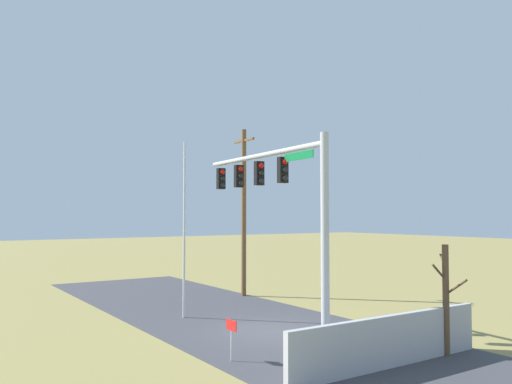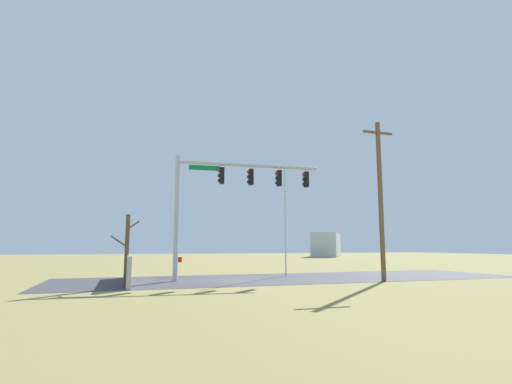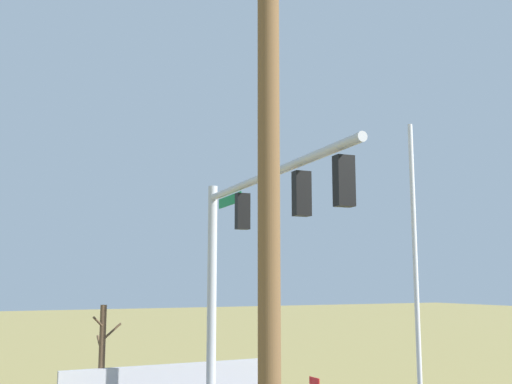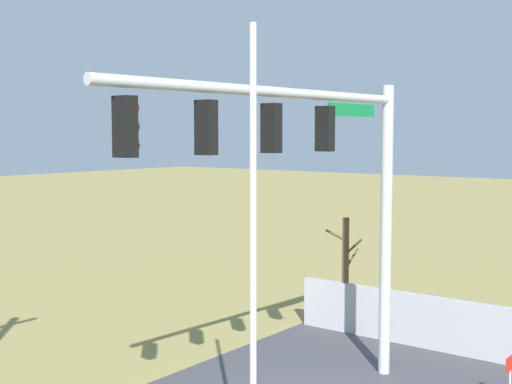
# 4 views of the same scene
# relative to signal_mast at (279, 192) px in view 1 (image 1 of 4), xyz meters

# --- Properties ---
(ground_plane) EXTENTS (160.00, 160.00, 0.00)m
(ground_plane) POSITION_rel_signal_mast_xyz_m (-0.43, -0.11, -5.18)
(ground_plane) COLOR olive
(road_surface) EXTENTS (28.00, 8.00, 0.01)m
(road_surface) POSITION_rel_signal_mast_xyz_m (-4.43, -0.11, -5.17)
(road_surface) COLOR #3D3D42
(road_surface) RESTS_ON ground_plane
(sidewalk_corner) EXTENTS (6.00, 6.00, 0.01)m
(sidewalk_corner) POSITION_rel_signal_mast_xyz_m (3.79, -0.20, -5.17)
(sidewalk_corner) COLOR #B7B5AD
(sidewalk_corner) RESTS_ON ground_plane
(retaining_fence) EXTENTS (0.20, 7.45, 1.47)m
(retaining_fence) POSITION_rel_signal_mast_xyz_m (5.30, 0.03, -4.44)
(retaining_fence) COLOR #A8A8AD
(retaining_fence) RESTS_ON ground_plane
(signal_mast) EXTENTS (8.62, 0.89, 7.05)m
(signal_mast) POSITION_rel_signal_mast_xyz_m (0.00, 0.00, 0.00)
(signal_mast) COLOR #B2B5BA
(signal_mast) RESTS_ON ground_plane
(flagpole) EXTENTS (0.10, 0.10, 7.46)m
(flagpole) POSITION_rel_signal_mast_xyz_m (-4.46, -1.74, -1.45)
(flagpole) COLOR silver
(flagpole) RESTS_ON ground_plane
(utility_pole) EXTENTS (1.90, 0.26, 8.98)m
(utility_pole) POSITION_rel_signal_mast_xyz_m (-8.06, 3.54, -0.52)
(utility_pole) COLOR brown
(utility_pole) RESTS_ON ground_plane
(bare_tree) EXTENTS (1.27, 1.02, 3.42)m
(bare_tree) POSITION_rel_signal_mast_xyz_m (5.42, 2.43, -3.41)
(bare_tree) COLOR brown
(bare_tree) RESTS_ON ground_plane
(open_sign) EXTENTS (0.56, 0.04, 1.22)m
(open_sign) POSITION_rel_signal_mast_xyz_m (2.25, -3.42, -4.27)
(open_sign) COLOR silver
(open_sign) RESTS_ON ground_plane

